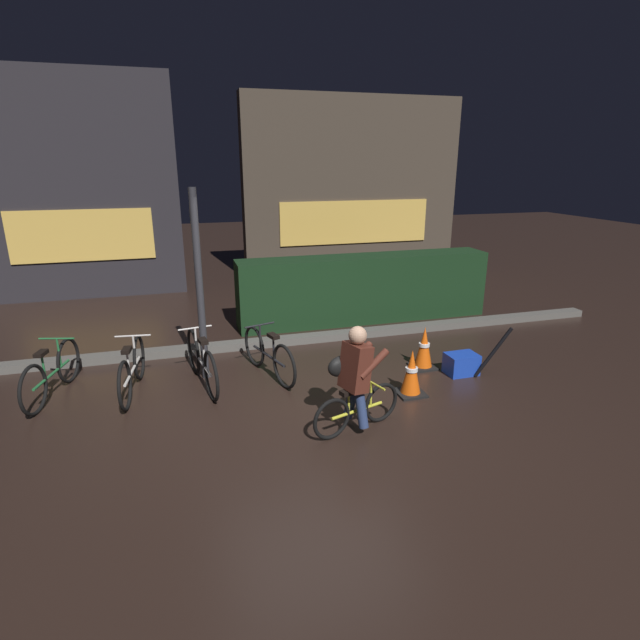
% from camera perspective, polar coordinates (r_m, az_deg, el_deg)
% --- Properties ---
extents(ground_plane, '(40.00, 40.00, 0.00)m').
position_cam_1_polar(ground_plane, '(6.42, -0.23, -9.41)').
color(ground_plane, black).
extents(sidewalk_curb, '(12.00, 0.24, 0.12)m').
position_cam_1_polar(sidewalk_curb, '(8.36, -4.38, -2.39)').
color(sidewalk_curb, '#56544F').
rests_on(sidewalk_curb, ground).
extents(hedge_row, '(4.80, 0.70, 1.24)m').
position_cam_1_polar(hedge_row, '(9.52, 5.07, 3.62)').
color(hedge_row, black).
rests_on(hedge_row, ground).
extents(storefront_left, '(4.15, 0.54, 4.74)m').
position_cam_1_polar(storefront_left, '(12.16, -25.92, 13.31)').
color(storefront_left, '#262328').
rests_on(storefront_left, ground).
extents(storefront_right, '(5.75, 0.54, 4.51)m').
position_cam_1_polar(storefront_right, '(13.51, 3.73, 14.78)').
color(storefront_right, '#42382D').
rests_on(storefront_right, ground).
extents(street_post, '(0.10, 0.10, 2.61)m').
position_cam_1_polar(street_post, '(6.90, -13.59, 3.61)').
color(street_post, '#2D2D33').
rests_on(street_post, ground).
extents(parked_bike_leftmost, '(0.51, 1.52, 0.72)m').
position_cam_1_polar(parked_bike_leftmost, '(7.31, -28.28, -5.36)').
color(parked_bike_leftmost, black).
rests_on(parked_bike_leftmost, ground).
extents(parked_bike_left_mid, '(0.46, 1.55, 0.72)m').
position_cam_1_polar(parked_bike_left_mid, '(6.99, -20.65, -5.32)').
color(parked_bike_left_mid, black).
rests_on(parked_bike_left_mid, ground).
extents(parked_bike_center_left, '(0.46, 1.62, 0.76)m').
position_cam_1_polar(parked_bike_center_left, '(6.94, -13.35, -4.66)').
color(parked_bike_center_left, black).
rests_on(parked_bike_center_left, ground).
extents(parked_bike_center_right, '(0.54, 1.48, 0.71)m').
position_cam_1_polar(parked_bike_center_right, '(7.08, -5.89, -3.97)').
color(parked_bike_center_right, black).
rests_on(parked_bike_center_right, ground).
extents(traffic_cone_near, '(0.36, 0.36, 0.62)m').
position_cam_1_polar(traffic_cone_near, '(6.63, 10.39, -5.98)').
color(traffic_cone_near, black).
rests_on(traffic_cone_near, ground).
extents(traffic_cone_far, '(0.36, 0.36, 0.63)m').
position_cam_1_polar(traffic_cone_far, '(7.49, 11.79, -3.17)').
color(traffic_cone_far, black).
rests_on(traffic_cone_far, ground).
extents(blue_crate, '(0.44, 0.33, 0.30)m').
position_cam_1_polar(blue_crate, '(7.46, 15.83, -4.84)').
color(blue_crate, '#193DB7').
rests_on(blue_crate, ground).
extents(cyclist, '(1.15, 0.50, 1.25)m').
position_cam_1_polar(cyclist, '(5.57, 3.98, -6.71)').
color(cyclist, black).
rests_on(cyclist, ground).
extents(closed_umbrella, '(0.44, 0.24, 0.77)m').
position_cam_1_polar(closed_umbrella, '(7.36, 19.15, -3.54)').
color(closed_umbrella, black).
rests_on(closed_umbrella, ground).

